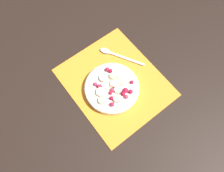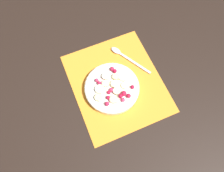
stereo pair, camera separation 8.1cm
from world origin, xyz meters
TOP-DOWN VIEW (x-y plane):
  - ground_plane at (0.00, 0.00)m, footprint 3.00×3.00m
  - placemat at (0.00, 0.00)m, footprint 0.40×0.34m
  - fruit_bowl at (0.02, -0.03)m, footprint 0.21×0.21m
  - spoon at (-0.10, 0.07)m, footprint 0.18×0.11m

SIDE VIEW (x-z plane):
  - ground_plane at x=0.00m, z-range 0.00..0.00m
  - placemat at x=0.00m, z-range 0.00..0.01m
  - spoon at x=-0.10m, z-range 0.01..0.01m
  - fruit_bowl at x=0.02m, z-range 0.00..0.04m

